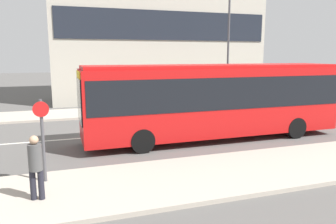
{
  "coord_description": "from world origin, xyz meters",
  "views": [
    {
      "loc": [
        -2.94,
        -15.04,
        3.77
      ],
      "look_at": [
        1.55,
        -1.69,
        1.3
      ],
      "focal_mm": 35.0,
      "sensor_mm": 36.0,
      "label": 1
    }
  ],
  "objects_px": {
    "bus_stop_sign": "(43,134)",
    "parked_car_0": "(304,100)",
    "city_bus": "(214,97)",
    "pedestrian_near_stop": "(36,164)",
    "street_lamp": "(229,37)"
  },
  "relations": [
    {
      "from": "bus_stop_sign",
      "to": "parked_car_0",
      "type": "bearing_deg",
      "value": 27.74
    },
    {
      "from": "city_bus",
      "to": "pedestrian_near_stop",
      "type": "distance_m",
      "value": 8.58
    },
    {
      "from": "pedestrian_near_stop",
      "to": "city_bus",
      "type": "bearing_deg",
      "value": 44.81
    },
    {
      "from": "pedestrian_near_stop",
      "to": "street_lamp",
      "type": "height_order",
      "value": "street_lamp"
    },
    {
      "from": "parked_car_0",
      "to": "bus_stop_sign",
      "type": "relative_size",
      "value": 1.82
    },
    {
      "from": "pedestrian_near_stop",
      "to": "street_lamp",
      "type": "distance_m",
      "value": 17.18
    },
    {
      "from": "city_bus",
      "to": "street_lamp",
      "type": "bearing_deg",
      "value": 54.15
    },
    {
      "from": "pedestrian_near_stop",
      "to": "bus_stop_sign",
      "type": "xyz_separation_m",
      "value": [
        0.15,
        1.22,
        0.47
      ]
    },
    {
      "from": "bus_stop_sign",
      "to": "street_lamp",
      "type": "distance_m",
      "value": 16.15
    },
    {
      "from": "parked_car_0",
      "to": "city_bus",
      "type": "bearing_deg",
      "value": -150.49
    },
    {
      "from": "street_lamp",
      "to": "city_bus",
      "type": "bearing_deg",
      "value": -122.42
    },
    {
      "from": "city_bus",
      "to": "parked_car_0",
      "type": "distance_m",
      "value": 11.38
    },
    {
      "from": "city_bus",
      "to": "bus_stop_sign",
      "type": "relative_size",
      "value": 4.84
    },
    {
      "from": "parked_car_0",
      "to": "pedestrian_near_stop",
      "type": "xyz_separation_m",
      "value": [
        -17.06,
        -10.12,
        0.47
      ]
    },
    {
      "from": "city_bus",
      "to": "bus_stop_sign",
      "type": "xyz_separation_m",
      "value": [
        -7.07,
        -3.33,
        -0.37
      ]
    }
  ]
}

